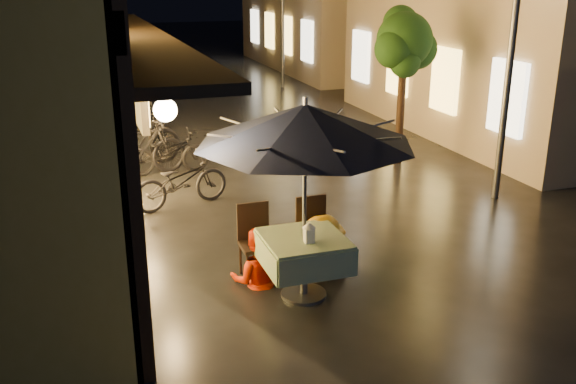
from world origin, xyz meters
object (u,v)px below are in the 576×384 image
object	(u,v)px
person_yellow	(323,218)
bicycle_0	(181,181)
streetlamp_near	(514,27)
cafe_table	(304,252)
person_orange	(256,230)
patio_umbrella	(305,124)
table_lantern	(309,231)

from	to	relation	value
person_yellow	bicycle_0	xyz separation A→B (m)	(-1.32, 3.13, -0.34)
streetlamp_near	cafe_table	bearing A→B (deg)	-152.36
person_orange	bicycle_0	world-z (taller)	person_orange
patio_umbrella	person_yellow	bearing A→B (deg)	48.55
person_yellow	table_lantern	bearing A→B (deg)	38.67
streetlamp_near	table_lantern	world-z (taller)	streetlamp_near
person_orange	bicycle_0	bearing A→B (deg)	-63.95
cafe_table	table_lantern	size ratio (longest dim) A/B	3.96
table_lantern	person_yellow	xyz separation A→B (m)	(0.45, 0.67, -0.14)
cafe_table	bicycle_0	bearing A→B (deg)	103.53
table_lantern	bicycle_0	xyz separation A→B (m)	(-0.87, 3.80, -0.47)
cafe_table	streetlamp_near	bearing A→B (deg)	27.64
streetlamp_near	patio_umbrella	world-z (taller)	streetlamp_near
streetlamp_near	person_orange	bearing A→B (deg)	-159.90
patio_umbrella	table_lantern	distance (m)	1.24
person_yellow	bicycle_0	distance (m)	3.41
patio_umbrella	table_lantern	bearing A→B (deg)	-90.00
bicycle_0	table_lantern	bearing A→B (deg)	176.73
cafe_table	table_lantern	world-z (taller)	table_lantern
streetlamp_near	patio_umbrella	bearing A→B (deg)	-152.36
person_yellow	bicycle_0	size ratio (longest dim) A/B	0.92
cafe_table	person_orange	distance (m)	0.71
streetlamp_near	person_orange	distance (m)	5.63
streetlamp_near	patio_umbrella	xyz separation A→B (m)	(-4.43, -2.32, -0.77)
patio_umbrella	person_yellow	world-z (taller)	patio_umbrella
bicycle_0	cafe_table	bearing A→B (deg)	177.29
bicycle_0	person_orange	bearing A→B (deg)	171.77
table_lantern	person_orange	bearing A→B (deg)	122.02
bicycle_0	streetlamp_near	bearing A→B (deg)	-120.14
patio_umbrella	person_orange	distance (m)	1.59
streetlamp_near	table_lantern	distance (m)	5.46
table_lantern	bicycle_0	world-z (taller)	table_lantern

